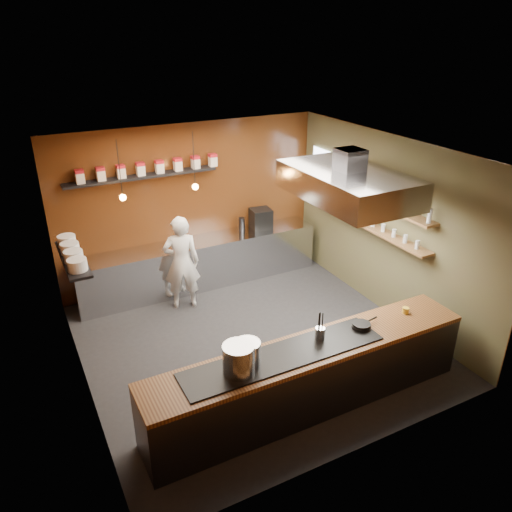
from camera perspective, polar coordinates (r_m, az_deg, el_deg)
floor at (r=7.96m, az=-0.32°, el=-9.82°), size 5.00×5.00×0.00m
back_wall at (r=9.34m, az=-7.39°, el=5.80°), size 5.00×0.00×5.00m
left_wall at (r=6.59m, az=-20.15°, el=-4.27°), size 0.00×5.00×5.00m
right_wall at (r=8.55m, az=14.77°, el=3.28°), size 0.00×5.00×5.00m
ceiling at (r=6.71m, az=-0.38°, el=11.67°), size 5.00×5.00×0.00m
window_pane at (r=9.64m, az=8.13°, el=8.86°), size 0.00×1.00×1.00m
prep_counter at (r=9.46m, az=-6.34°, el=-0.79°), size 4.60×0.65×0.90m
pass_counter at (r=6.58m, az=6.19°, el=-13.55°), size 4.40×0.72×0.94m
tin_shelf at (r=8.75m, az=-12.89°, el=8.86°), size 2.60×0.26×0.04m
plate_shelf at (r=7.47m, az=-20.20°, el=-0.28°), size 0.30×1.40×0.04m
bottle_shelf_upper at (r=8.52m, az=12.94°, el=6.42°), size 0.26×2.80×0.04m
bottle_shelf_lower at (r=8.67m, az=12.64°, el=3.48°), size 0.26×2.80×0.04m
extractor_hood at (r=7.19m, az=10.47°, el=8.10°), size 1.20×2.00×0.72m
pendant_left at (r=8.04m, az=-15.02°, el=6.83°), size 0.10×0.10×0.95m
pendant_right at (r=8.36m, az=-6.97°, el=8.20°), size 0.10×0.10×0.95m
storage_tins at (r=8.76m, az=-12.02°, el=9.84°), size 2.43×0.13×0.22m
plate_stacks at (r=7.44m, az=-20.31°, el=0.41°), size 0.26×1.16×0.16m
bottles at (r=8.47m, az=13.03°, el=7.31°), size 0.06×2.66×0.24m
wine_glasses at (r=8.64m, az=12.70°, el=4.00°), size 0.07×2.37×0.13m
stockpot_large at (r=5.75m, az=-2.00°, el=-11.69°), size 0.39×0.39×0.36m
stockpot_small at (r=5.89m, az=-1.01°, el=-11.04°), size 0.37×0.37×0.30m
utensil_crock at (r=6.39m, az=7.32°, el=-8.77°), size 0.16×0.16×0.16m
frying_pan at (r=6.73m, az=11.99°, el=-7.75°), size 0.42×0.26×0.06m
butter_jar at (r=7.22m, az=16.72°, el=-5.96°), size 0.11×0.11×0.08m
espresso_machine at (r=9.76m, az=0.56°, el=4.31°), size 0.42×0.41×0.38m
chef at (r=8.60m, az=-8.51°, el=-0.76°), size 0.70×0.56×1.69m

